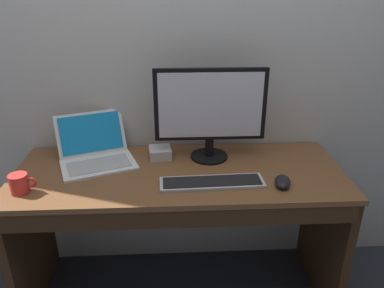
{
  "coord_description": "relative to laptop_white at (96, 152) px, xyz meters",
  "views": [
    {
      "loc": [
        -0.02,
        -1.57,
        1.59
      ],
      "look_at": [
        0.06,
        0.0,
        0.9
      ],
      "focal_mm": 34.7,
      "sensor_mm": 36.0,
      "label": 1
    }
  ],
  "objects": [
    {
      "name": "coffee_mug",
      "position": [
        -0.27,
        -0.29,
        -0.0
      ],
      "size": [
        0.12,
        0.08,
        0.09
      ],
      "color": "red",
      "rests_on": "desk"
    },
    {
      "name": "external_monitor",
      "position": [
        0.57,
        0.0,
        0.21
      ],
      "size": [
        0.54,
        0.19,
        0.46
      ],
      "color": "black",
      "rests_on": "desk"
    },
    {
      "name": "laptop_white",
      "position": [
        0.0,
        0.0,
        0.0
      ],
      "size": [
        0.44,
        0.43,
        0.21
      ],
      "color": "white",
      "rests_on": "desk"
    },
    {
      "name": "desk",
      "position": [
        0.41,
        -0.14,
        -0.27
      ],
      "size": [
        1.57,
        0.6,
        0.76
      ],
      "color": "brown",
      "rests_on": "ground"
    },
    {
      "name": "external_drive_box",
      "position": [
        0.32,
        0.03,
        -0.02
      ],
      "size": [
        0.12,
        0.12,
        0.05
      ],
      "primitive_type": "cube",
      "rotation": [
        0.0,
        0.0,
        0.13
      ],
      "color": "silver",
      "rests_on": "desk"
    },
    {
      "name": "computer_mouse",
      "position": [
        0.87,
        -0.29,
        -0.03
      ],
      "size": [
        0.1,
        0.13,
        0.04
      ],
      "primitive_type": "ellipsoid",
      "rotation": [
        0.0,
        0.0,
        -0.27
      ],
      "color": "black",
      "rests_on": "desk"
    },
    {
      "name": "wired_keyboard",
      "position": [
        0.56,
        -0.26,
        -0.04
      ],
      "size": [
        0.47,
        0.14,
        0.02
      ],
      "color": "#BCBCC1",
      "rests_on": "desk"
    }
  ]
}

